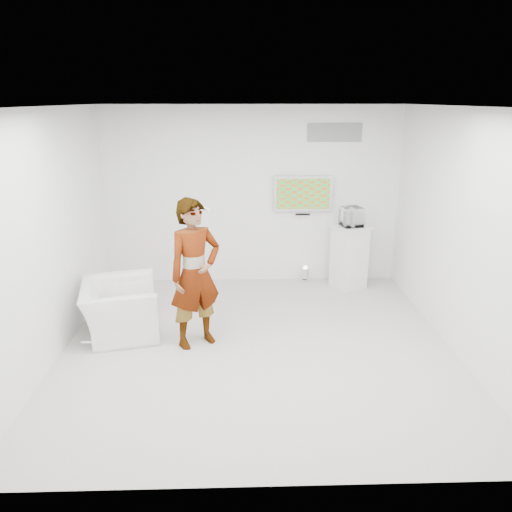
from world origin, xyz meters
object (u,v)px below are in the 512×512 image
(tv, at_px, (303,194))
(person, at_px, (195,274))
(armchair, at_px, (120,309))
(floor_uplight, at_px, (305,274))
(pedestal, at_px, (349,257))

(tv, relative_size, person, 0.52)
(person, distance_m, armchair, 1.27)
(armchair, height_order, floor_uplight, armchair)
(person, xyz_separation_m, armchair, (-1.07, 0.33, -0.61))
(tv, distance_m, floor_uplight, 1.42)
(person, height_order, pedestal, person)
(pedestal, xyz_separation_m, floor_uplight, (-0.71, 0.23, -0.39))
(tv, xyz_separation_m, floor_uplight, (0.06, -0.12, -1.41))
(person, distance_m, floor_uplight, 2.94)
(pedestal, height_order, floor_uplight, pedestal)
(tv, relative_size, pedestal, 0.94)
(person, xyz_separation_m, pedestal, (2.41, 2.02, -0.44))
(pedestal, bearing_deg, floor_uplight, 162.26)
(tv, xyz_separation_m, person, (-1.64, -2.36, -0.58))
(tv, height_order, pedestal, tv)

